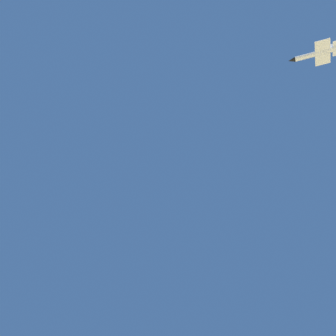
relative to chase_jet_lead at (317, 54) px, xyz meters
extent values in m
cylinder|color=silver|center=(-0.08, 0.03, -0.02)|extent=(12.77, 5.68, 1.50)
cone|color=black|center=(7.01, -2.43, -0.02)|extent=(2.38, 2.07, 1.50)
cube|color=silver|center=(-1.49, 0.52, -0.22)|extent=(6.78, 9.00, 0.24)
cube|color=silver|center=(-5.27, 1.83, 1.93)|extent=(2.33, 0.98, 2.60)
cube|color=silver|center=(-5.27, 1.83, 0.18)|extent=(3.46, 5.19, 0.20)
camera|label=1|loc=(46.57, 47.31, -104.65)|focal=39.59mm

